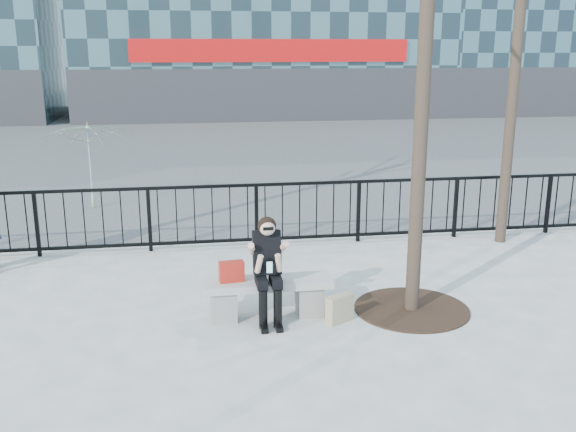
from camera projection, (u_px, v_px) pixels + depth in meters
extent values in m
plane|color=gray|center=(267.00, 316.00, 8.22)|extent=(120.00, 120.00, 0.00)
cube|color=#474747|center=(214.00, 145.00, 22.55)|extent=(60.00, 23.00, 0.01)
cube|color=black|center=(244.00, 185.00, 10.81)|extent=(14.00, 0.05, 0.05)
cube|color=black|center=(245.00, 240.00, 11.06)|extent=(14.00, 0.05, 0.05)
cube|color=#2D2D30|center=(272.00, 96.00, 29.35)|extent=(18.00, 0.08, 2.40)
cube|color=#AA0B0B|center=(272.00, 51.00, 28.78)|extent=(12.60, 0.12, 1.00)
cylinder|color=black|center=(427.00, 10.00, 7.46)|extent=(0.18, 0.18, 7.50)
cylinder|color=black|center=(518.00, 37.00, 10.49)|extent=(0.18, 0.18, 7.00)
cylinder|color=black|center=(411.00, 309.00, 8.41)|extent=(1.50, 1.50, 0.02)
cube|color=slate|center=(224.00, 304.00, 8.09)|extent=(0.32, 0.38, 0.40)
cube|color=slate|center=(309.00, 299.00, 8.25)|extent=(0.32, 0.38, 0.40)
cube|color=gray|center=(267.00, 283.00, 8.11)|extent=(1.65, 0.46, 0.09)
cube|color=#AF1F15|center=(231.00, 272.00, 8.02)|extent=(0.32, 0.18, 0.26)
cube|color=tan|center=(340.00, 309.00, 8.00)|extent=(0.39, 0.30, 0.35)
imported|color=#D6E633|center=(90.00, 166.00, 13.46)|extent=(2.22, 2.26, 1.84)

